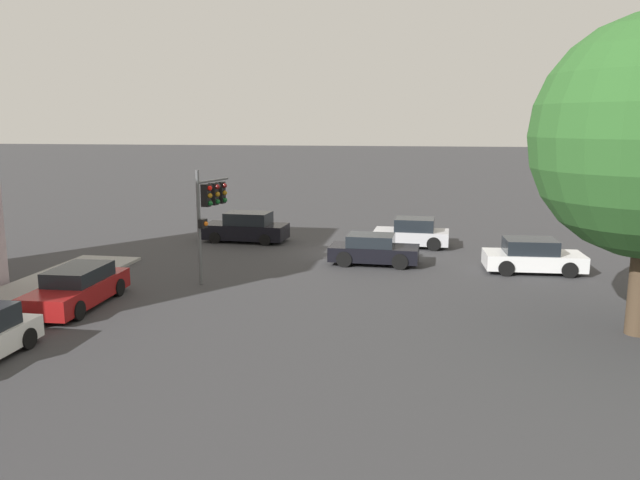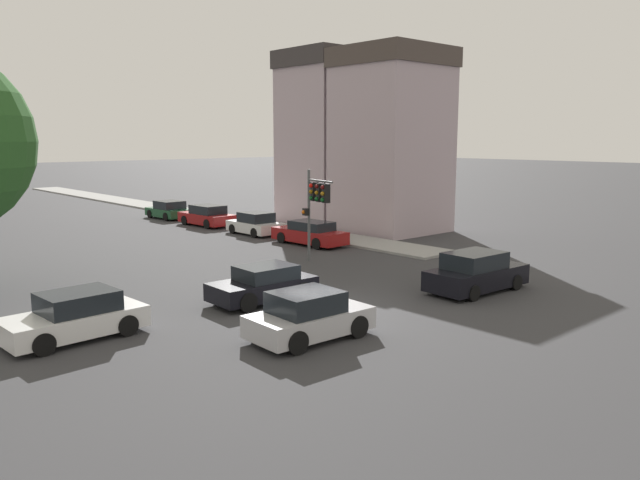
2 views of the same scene
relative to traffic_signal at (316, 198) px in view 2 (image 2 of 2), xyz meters
The scene contains 12 objects.
ground_plane 8.53m from the traffic_signal, 128.83° to the right, with size 300.00×300.00×0.00m, color #333335.
sidewalk_strip 27.83m from the traffic_signal, 77.23° to the left, with size 2.96×60.00×0.13m.
rowhouse_backdrop 14.20m from the traffic_signal, 35.51° to the left, with size 7.88×11.74×12.14m.
traffic_signal is the anchor object (origin of this frame).
crossing_car_0 7.88m from the traffic_signal, 147.09° to the right, with size 4.07×2.03×1.37m.
crossing_car_1 8.87m from the traffic_signal, 82.84° to the right, with size 4.59×2.18×1.61m.
crossing_car_2 11.88m from the traffic_signal, 132.81° to the right, with size 3.90×2.11×1.50m.
crossing_car_3 13.92m from the traffic_signal, 164.35° to the right, with size 4.23×2.19×1.45m.
parked_car_0 6.14m from the traffic_signal, 52.15° to the left, with size 2.00×4.85×1.38m.
parked_car_1 10.60m from the traffic_signal, 70.70° to the left, with size 2.00×3.82×1.43m.
parked_car_2 15.74m from the traffic_signal, 77.99° to the left, with size 2.15×4.59×1.47m.
parked_car_3 21.02m from the traffic_signal, 81.11° to the left, with size 2.12×3.98×1.37m.
Camera 2 is at (-14.98, -16.25, 6.07)m, focal length 35.00 mm.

